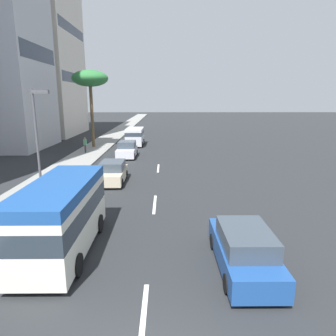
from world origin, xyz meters
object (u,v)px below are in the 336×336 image
at_px(car_third, 112,173).
at_px(street_lamp, 38,134).
at_px(car_fifth, 244,249).
at_px(minibus_fourth, 62,214).
at_px(pedestrian_near_lamp, 85,144).
at_px(palm_tree, 90,79).
at_px(van_second, 135,136).
at_px(car_lead, 127,150).

distance_m(car_third, street_lamp, 6.73).
height_order(car_fifth, street_lamp, street_lamp).
relative_size(minibus_fourth, pedestrian_near_lamp, 3.69).
height_order(minibus_fourth, street_lamp, street_lamp).
height_order(minibus_fourth, pedestrian_near_lamp, minibus_fourth).
height_order(car_third, car_fifth, car_fifth).
bearing_deg(car_third, palm_tree, -162.35).
xyz_separation_m(van_second, palm_tree, (-1.93, 5.04, 7.03)).
xyz_separation_m(car_lead, minibus_fourth, (-20.37, 0.11, 0.81)).
xyz_separation_m(car_lead, street_lamp, (-14.71, 3.10, 3.39)).
bearing_deg(van_second, street_lamp, -7.91).
relative_size(car_third, minibus_fourth, 0.65).
bearing_deg(pedestrian_near_lamp, car_third, -54.91).
bearing_deg(car_fifth, street_lamp, 54.84).
relative_size(van_second, minibus_fourth, 0.77).
bearing_deg(street_lamp, minibus_fourth, -152.17).
bearing_deg(car_lead, street_lamp, -11.91).
bearing_deg(pedestrian_near_lamp, minibus_fourth, -65.70).
bearing_deg(car_lead, van_second, 179.54).
bearing_deg(street_lamp, car_third, -33.92).
height_order(car_third, pedestrian_near_lamp, pedestrian_near_lamp).
xyz_separation_m(car_lead, car_third, (-9.91, -0.13, -0.05)).
xyz_separation_m(minibus_fourth, palm_tree, (26.50, 4.87, 6.73)).
relative_size(car_third, car_fifth, 0.86).
height_order(van_second, street_lamp, street_lamp).
relative_size(pedestrian_near_lamp, palm_tree, 0.18).
xyz_separation_m(pedestrian_near_lamp, palm_tree, (4.00, -0.01, 7.25)).
distance_m(car_fifth, palm_tree, 31.28).
height_order(van_second, palm_tree, palm_tree).
bearing_deg(van_second, pedestrian_near_lamp, -40.43).
xyz_separation_m(van_second, car_fifth, (-29.84, -6.88, -0.53)).
xyz_separation_m(car_third, street_lamp, (-4.80, 3.23, 3.44)).
bearing_deg(pedestrian_near_lamp, car_lead, -11.06).
xyz_separation_m(car_fifth, palm_tree, (27.91, 11.92, 7.56)).
distance_m(minibus_fourth, car_fifth, 7.24).
bearing_deg(palm_tree, car_lead, -140.94).
xyz_separation_m(van_second, car_third, (-17.97, -0.06, -0.56)).
bearing_deg(pedestrian_near_lamp, van_second, 61.63).
distance_m(minibus_fourth, pedestrian_near_lamp, 23.03).
height_order(minibus_fourth, car_fifth, minibus_fourth).
relative_size(minibus_fourth, car_fifth, 1.32).
bearing_deg(minibus_fourth, car_lead, 179.69).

